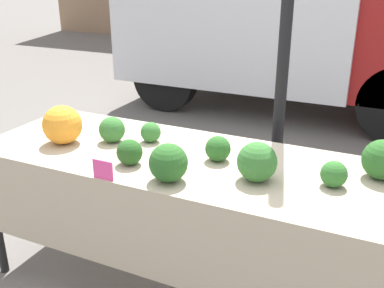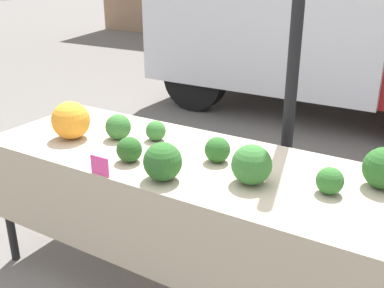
# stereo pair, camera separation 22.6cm
# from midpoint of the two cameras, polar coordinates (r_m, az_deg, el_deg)

# --- Properties ---
(ground_plane) EXTENTS (40.00, 40.00, 0.00)m
(ground_plane) POSITION_cam_midpoint_polar(r_m,az_deg,el_deg) (2.73, 2.49, -17.85)
(ground_plane) COLOR slate
(tent_pole) EXTENTS (0.07, 0.07, 2.61)m
(tent_pole) POSITION_cam_midpoint_polar(r_m,az_deg,el_deg) (2.63, 15.38, 11.53)
(tent_pole) COLOR black
(tent_pole) RESTS_ON ground_plane
(parked_truck) EXTENTS (4.09, 2.25, 2.50)m
(parked_truck) POSITION_cam_midpoint_polar(r_m,az_deg,el_deg) (5.98, 17.24, 17.02)
(parked_truck) COLOR silver
(parked_truck) RESTS_ON ground_plane
(market_table) EXTENTS (2.33, 0.80, 0.82)m
(market_table) POSITION_cam_midpoint_polar(r_m,az_deg,el_deg) (2.28, 2.00, -4.69)
(market_table) COLOR tan
(market_table) RESTS_ON ground_plane
(orange_cauliflower) EXTENTS (0.21, 0.21, 0.21)m
(orange_cauliflower) POSITION_cam_midpoint_polar(r_m,az_deg,el_deg) (2.59, -12.76, 2.90)
(orange_cauliflower) COLOR orange
(orange_cauliflower) RESTS_ON market_table
(romanesco_head) EXTENTS (0.14, 0.14, 0.11)m
(romanesco_head) POSITION_cam_midpoint_polar(r_m,az_deg,el_deg) (2.95, -12.71, 4.20)
(romanesco_head) COLOR #93B238
(romanesco_head) RESTS_ON market_table
(broccoli_head_0) EXTENTS (0.18, 0.18, 0.18)m
(broccoli_head_0) POSITION_cam_midpoint_polar(r_m,az_deg,el_deg) (2.04, -0.57, -2.32)
(broccoli_head_0) COLOR #285B23
(broccoli_head_0) RESTS_ON market_table
(broccoli_head_1) EXTENTS (0.13, 0.13, 0.13)m
(broccoli_head_1) POSITION_cam_midpoint_polar(r_m,az_deg,el_deg) (2.24, 6.14, -0.78)
(broccoli_head_1) COLOR #285B23
(broccoli_head_1) RESTS_ON market_table
(broccoli_head_2) EXTENTS (0.13, 0.13, 0.13)m
(broccoli_head_2) POSITION_cam_midpoint_polar(r_m,az_deg,el_deg) (2.24, -5.13, -0.78)
(broccoli_head_2) COLOR #23511E
(broccoli_head_2) RESTS_ON market_table
(broccoli_head_3) EXTENTS (0.19, 0.19, 0.19)m
(broccoli_head_3) POSITION_cam_midpoint_polar(r_m,az_deg,el_deg) (2.18, 26.02, -2.84)
(broccoli_head_3) COLOR #285B23
(broccoli_head_3) RESTS_ON market_table
(broccoli_head_4) EXTENTS (0.18, 0.18, 0.18)m
(broccoli_head_4) POSITION_cam_midpoint_polar(r_m,az_deg,el_deg) (2.03, 10.75, -2.66)
(broccoli_head_4) COLOR #336B2D
(broccoli_head_4) RESTS_ON market_table
(broccoli_head_5) EXTENTS (0.14, 0.14, 0.14)m
(broccoli_head_5) POSITION_cam_midpoint_polar(r_m,az_deg,el_deg) (2.54, -6.86, 2.14)
(broccoli_head_5) COLOR #336B2D
(broccoli_head_5) RESTS_ON market_table
(broccoli_head_6) EXTENTS (0.11, 0.11, 0.11)m
(broccoli_head_6) POSITION_cam_midpoint_polar(r_m,az_deg,el_deg) (2.51, -2.06, 1.65)
(broccoli_head_6) COLOR #336B2D
(broccoli_head_6) RESTS_ON market_table
(broccoli_head_7) EXTENTS (0.12, 0.12, 0.12)m
(broccoli_head_7) POSITION_cam_midpoint_polar(r_m,az_deg,el_deg) (2.05, 20.17, -4.47)
(broccoli_head_7) COLOR #2D6628
(broccoli_head_7) RESTS_ON market_table
(price_sign) EXTENTS (0.11, 0.01, 0.09)m
(price_sign) POSITION_cam_midpoint_polar(r_m,az_deg,el_deg) (2.12, -8.67, -2.83)
(price_sign) COLOR #EF4793
(price_sign) RESTS_ON market_table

